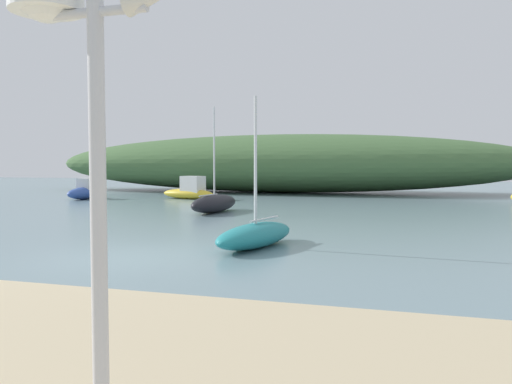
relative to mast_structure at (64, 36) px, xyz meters
The scene contains 7 objects.
ground_plane 8.72m from the mast_structure, 117.02° to the left, with size 120.00×120.00×0.00m, color gray.
distant_hill 36.63m from the mast_structure, 101.80° to the left, with size 38.25×10.23×4.45m, color #476B3D.
mast_structure is the anchor object (origin of this frame).
motorboat_mid_channel 28.57m from the mast_structure, 112.34° to the left, with size 3.97×2.05×1.43m.
motorboat_off_point 29.85m from the mast_structure, 124.82° to the left, with size 1.13×3.19×1.29m.
sailboat_outer_mooring 19.44m from the mast_structure, 108.19° to the left, with size 1.43×3.99×4.69m.
sailboat_centre_water 10.02m from the mast_structure, 98.52° to the left, with size 1.79×3.61×3.90m.
Camera 1 is at (6.17, -10.54, 2.15)m, focal length 36.44 mm.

